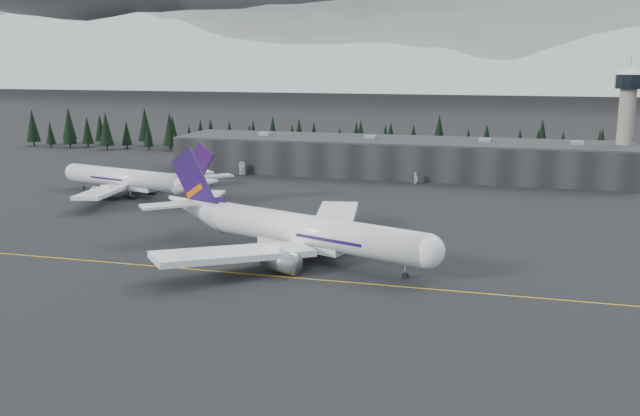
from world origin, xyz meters
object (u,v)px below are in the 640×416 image
(control_tower, at_px, (627,112))
(gse_vehicle_a, at_px, (243,173))
(jet_parked, at_px, (137,180))
(gse_vehicle_b, at_px, (416,182))
(terminal, at_px, (398,157))
(jet_main, at_px, (290,229))

(control_tower, relative_size, gse_vehicle_a, 7.68)
(jet_parked, xyz_separation_m, gse_vehicle_b, (77.81, 43.57, -4.36))
(terminal, height_order, jet_main, jet_main)
(gse_vehicle_b, bearing_deg, jet_parked, -59.18)
(jet_parked, distance_m, gse_vehicle_a, 47.84)
(jet_parked, relative_size, gse_vehicle_b, 15.13)
(terminal, distance_m, jet_main, 112.70)
(jet_main, bearing_deg, terminal, 107.35)
(jet_parked, distance_m, gse_vehicle_b, 89.28)
(terminal, height_order, jet_parked, jet_parked)
(jet_parked, height_order, gse_vehicle_b, jet_parked)
(jet_main, distance_m, jet_parked, 81.85)
(terminal, distance_m, gse_vehicle_b, 21.23)
(gse_vehicle_a, bearing_deg, jet_main, -62.28)
(terminal, xyz_separation_m, jet_main, (-4.39, -112.61, -0.40))
(jet_main, bearing_deg, control_tower, 75.11)
(jet_main, relative_size, jet_parked, 1.16)
(jet_main, xyz_separation_m, jet_parked, (-64.19, 50.77, -0.87))
(terminal, bearing_deg, control_tower, 2.29)
(jet_main, relative_size, gse_vehicle_b, 17.54)
(jet_parked, bearing_deg, gse_vehicle_b, -136.04)
(gse_vehicle_b, bearing_deg, gse_vehicle_a, -89.60)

